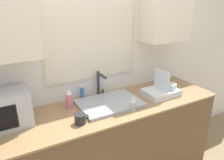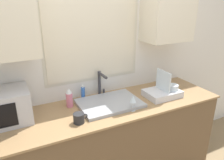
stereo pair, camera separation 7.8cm
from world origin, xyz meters
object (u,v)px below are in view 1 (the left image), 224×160
faucet (100,82)px  soap_bottle (82,93)px  wine_glass (133,99)px  dish_rack (162,91)px  mug_near_sink (80,119)px  spray_bottle (69,99)px

faucet → soap_bottle: faucet is taller
soap_bottle → wine_glass: 0.56m
dish_rack → soap_bottle: size_ratio=2.40×
mug_near_sink → wine_glass: bearing=-2.3°
dish_rack → soap_bottle: 0.86m
dish_rack → wine_glass: 0.48m
dish_rack → mug_near_sink: 0.98m
spray_bottle → mug_near_sink: spray_bottle is taller
faucet → wine_glass: 0.45m
dish_rack → soap_bottle: bearing=157.3°
spray_bottle → faucet: bearing=13.1°
faucet → soap_bottle: size_ratio=1.79×
faucet → mug_near_sink: 0.57m
faucet → spray_bottle: 0.39m
soap_bottle → mug_near_sink: soap_bottle is taller
faucet → mug_near_sink: (-0.38, -0.41, -0.12)m
spray_bottle → wine_glass: spray_bottle is taller
dish_rack → wine_glass: size_ratio=2.42×
faucet → mug_near_sink: faucet is taller
wine_glass → faucet: bearing=107.9°
mug_near_sink → wine_glass: (0.52, -0.02, 0.07)m
soap_bottle → mug_near_sink: (-0.19, -0.43, -0.03)m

